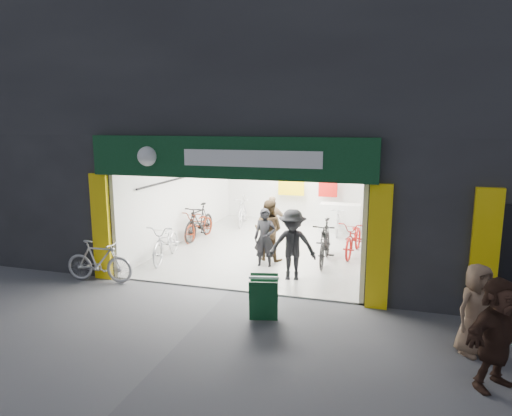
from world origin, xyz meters
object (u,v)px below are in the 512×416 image
at_px(bike_left_front, 166,242).
at_px(sandwich_board, 264,297).
at_px(bike_right_front, 325,242).
at_px(parked_bike, 99,261).
at_px(pedestrian_near, 476,309).

xyz_separation_m(bike_left_front, sandwich_board, (3.63, -3.00, -0.07)).
relative_size(bike_left_front, sandwich_board, 2.40).
distance_m(bike_right_front, parked_bike, 5.81).
height_order(pedestrian_near, sandwich_board, pedestrian_near).
xyz_separation_m(parked_bike, sandwich_board, (4.37, -0.97, -0.04)).
height_order(parked_bike, pedestrian_near, pedestrian_near).
bearing_deg(bike_right_front, parked_bike, -150.42).
bearing_deg(pedestrian_near, bike_left_front, 116.84).
bearing_deg(bike_left_front, parked_bike, -119.13).
bearing_deg(pedestrian_near, bike_right_front, 86.89).
bearing_deg(bike_left_front, bike_right_front, 3.45).
relative_size(bike_left_front, bike_right_front, 1.02).
bearing_deg(pedestrian_near, sandwich_board, 136.60).
height_order(bike_right_front, pedestrian_near, pedestrian_near).
distance_m(bike_left_front, sandwich_board, 4.71).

